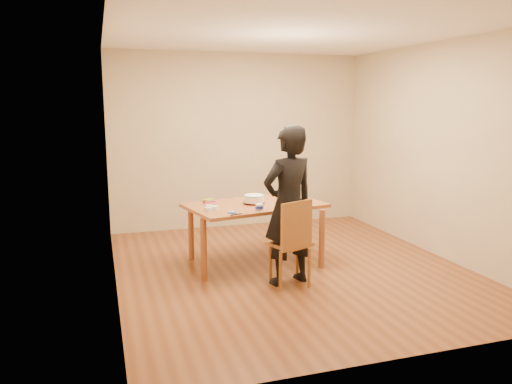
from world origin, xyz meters
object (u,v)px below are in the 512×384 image
object	(u,v)px
dining_table	(255,205)
dining_chair	(290,244)
cake_plate	(254,203)
cake	(254,199)
person	(289,206)

from	to	relation	value
dining_table	dining_chair	world-z (taller)	dining_table
cake_plate	dining_chair	bearing A→B (deg)	-78.33
dining_table	dining_chair	bearing A→B (deg)	-90.71
dining_table	cake	distance (m)	0.08
dining_chair	dining_table	bearing A→B (deg)	77.47
dining_chair	person	xyz separation A→B (m)	(0.00, 0.04, 0.41)
dining_chair	cake	world-z (taller)	cake
cake_plate	cake	bearing A→B (deg)	0.00
cake	dining_chair	bearing A→B (deg)	-78.33
cake_plate	cake	xyz separation A→B (m)	(0.00, 0.00, 0.05)
dining_table	person	xyz separation A→B (m)	(0.15, -0.73, 0.13)
dining_chair	person	bearing A→B (deg)	66.51
dining_table	dining_chair	xyz separation A→B (m)	(0.15, -0.78, -0.28)
dining_table	person	world-z (taller)	person
dining_chair	cake_plate	size ratio (longest dim) A/B	1.47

